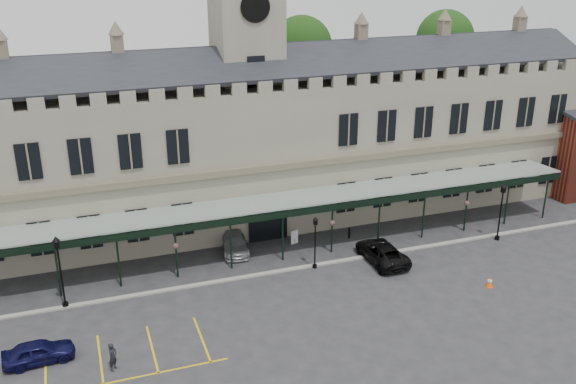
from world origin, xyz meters
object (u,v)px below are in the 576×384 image
object	(u,v)px
car_taxi	(234,242)
person_a	(113,357)
clock_tower	(247,67)
lamp_post_left	(60,266)
sign_board	(295,237)
car_van	(382,252)
lamp_post_mid	(315,238)
traffic_cone	(490,282)
lamp_post_right	(501,207)
car_left_a	(38,352)
station_building	(249,146)

from	to	relation	value
car_taxi	person_a	bearing A→B (deg)	-121.63
clock_tower	lamp_post_left	distance (m)	21.39
lamp_post_left	sign_board	distance (m)	18.15
car_taxi	car_van	distance (m)	11.41
sign_board	person_a	size ratio (longest dim) A/B	0.66
lamp_post_mid	car_van	distance (m)	5.49
traffic_cone	person_a	world-z (taller)	person_a
traffic_cone	car_van	xyz separation A→B (m)	(-5.36, 5.98, 0.37)
lamp_post_right	car_taxi	world-z (taller)	lamp_post_right
clock_tower	lamp_post_left	world-z (taller)	clock_tower
lamp_post_left	car_taxi	bearing A→B (deg)	19.25
car_taxi	car_van	bearing A→B (deg)	-20.04
lamp_post_left	lamp_post_mid	size ratio (longest dim) A/B	1.26
lamp_post_left	person_a	world-z (taller)	lamp_post_left
lamp_post_mid	lamp_post_right	world-z (taller)	lamp_post_right
lamp_post_left	car_taxi	world-z (taller)	lamp_post_left
car_left_a	person_a	xyz separation A→B (m)	(3.98, -2.14, 0.18)
sign_board	person_a	bearing A→B (deg)	-158.35
lamp_post_right	traffic_cone	bearing A→B (deg)	-129.82
station_building	clock_tower	xyz separation A→B (m)	(0.00, 0.09, 6.64)
car_left_a	car_taxi	bearing A→B (deg)	-58.58
clock_tower	car_left_a	world-z (taller)	clock_tower
clock_tower	traffic_cone	world-z (taller)	clock_tower
traffic_cone	car_taxi	bearing A→B (deg)	143.47
lamp_post_mid	traffic_cone	bearing A→B (deg)	-32.27
station_building	lamp_post_right	world-z (taller)	station_building
car_van	person_a	xyz separation A→B (m)	(-20.32, -6.84, 0.13)
lamp_post_mid	car_taxi	world-z (taller)	lamp_post_mid
car_van	car_taxi	bearing A→B (deg)	-30.11
car_left_a	car_taxi	xyz separation A→B (m)	(14.26, 10.13, 0.00)
car_taxi	clock_tower	bearing A→B (deg)	71.45
car_taxi	traffic_cone	bearing A→B (deg)	-28.19
lamp_post_mid	person_a	distance (m)	16.98
car_taxi	lamp_post_mid	bearing A→B (deg)	-35.99
clock_tower	car_taxi	distance (m)	14.13
lamp_post_mid	car_left_a	xyz separation A→B (m)	(-19.13, -5.37, -1.77)
lamp_post_right	sign_board	world-z (taller)	lamp_post_right
lamp_post_left	traffic_cone	bearing A→B (deg)	-13.92
clock_tower	person_a	size ratio (longest dim) A/B	14.36
lamp_post_left	lamp_post_right	distance (m)	33.31
lamp_post_left	person_a	size ratio (longest dim) A/B	3.01
sign_board	clock_tower	bearing A→B (deg)	89.06
lamp_post_left	station_building	bearing A→B (deg)	33.30
car_taxi	station_building	bearing A→B (deg)	71.11
traffic_cone	car_van	distance (m)	8.04
clock_tower	traffic_cone	distance (m)	24.86
clock_tower	car_van	distance (m)	18.24
lamp_post_left	traffic_cone	size ratio (longest dim) A/B	6.96
station_building	clock_tower	bearing A→B (deg)	90.00
lamp_post_mid	car_taxi	xyz separation A→B (m)	(-4.87, 4.76, -1.77)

